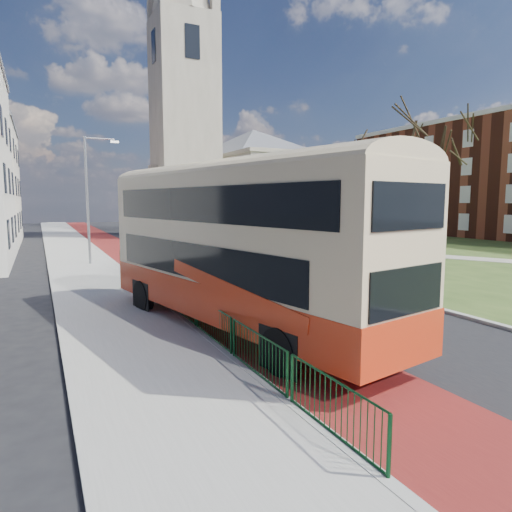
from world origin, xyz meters
TOP-DOWN VIEW (x-y plane):
  - ground at (0.00, 0.00)m, footprint 160.00×160.00m
  - road_carriageway at (1.50, 20.00)m, footprint 9.00×120.00m
  - bus_lane at (-1.20, 20.00)m, footprint 3.40×120.00m
  - pavement_west at (-5.00, 20.00)m, footprint 4.00×120.00m
  - kerb_west at (-3.00, 20.00)m, footprint 0.25×120.00m
  - kerb_east at (6.10, 22.00)m, footprint 0.25×80.00m
  - grass_green at (26.00, 22.00)m, footprint 40.00×80.00m
  - footpath at (20.00, 10.00)m, footprint 18.84×32.82m
  - pedestrian_railing at (-2.95, 4.00)m, footprint 0.07×24.00m
  - gothic_church at (12.56, 38.00)m, footprint 16.38×18.00m
  - streetlamp at (-4.35, 18.00)m, footprint 2.13×0.18m
  - bus at (-1.80, 0.33)m, footprint 5.36×12.73m
  - winter_tree_near at (13.12, 8.50)m, footprint 7.62×7.62m
  - winter_tree_far at (23.00, 21.87)m, footprint 5.31×5.31m
  - litter_bin at (8.33, 7.90)m, footprint 0.75×0.75m

SIDE VIEW (x-z plane):
  - ground at x=0.00m, z-range 0.00..0.00m
  - road_carriageway at x=1.50m, z-range 0.00..0.01m
  - bus_lane at x=-1.20m, z-range 0.00..0.01m
  - grass_green at x=26.00m, z-range 0.00..0.04m
  - footpath at x=20.00m, z-range 0.04..0.07m
  - pavement_west at x=-5.00m, z-range 0.00..0.12m
  - kerb_west at x=-3.00m, z-range 0.00..0.13m
  - kerb_east at x=6.10m, z-range 0.00..0.13m
  - pedestrian_railing at x=-2.95m, z-range -0.01..1.11m
  - litter_bin at x=8.33m, z-range 0.04..1.08m
  - bus at x=-1.80m, z-range 0.37..5.55m
  - streetlamp at x=-4.35m, z-range 0.59..8.59m
  - winter_tree_far at x=23.00m, z-range 1.48..9.00m
  - winter_tree_near at x=13.12m, z-range 1.89..11.51m
  - gothic_church at x=12.56m, z-range -6.87..33.13m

